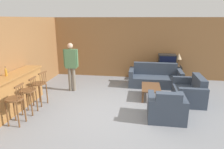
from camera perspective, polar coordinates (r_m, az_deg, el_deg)
ground_plane at (r=5.72m, az=-0.38°, el=-10.76°), size 24.00×24.00×0.00m
wall_back at (r=8.83m, az=3.28°, el=7.57°), size 9.40×0.08×2.60m
wall_left at (r=7.58m, az=-22.69°, el=5.02°), size 0.08×8.65×2.60m
bar_counter at (r=6.22m, az=-27.19°, el=-5.14°), size 0.55×2.79×1.03m
bar_chair_near at (r=5.43m, az=-25.93°, el=-7.10°), size 0.41×0.41×1.04m
bar_chair_mid at (r=5.89m, az=-22.71°, el=-4.96°), size 0.42×0.42×1.04m
bar_chair_far at (r=6.38m, az=-20.01°, el=-3.14°), size 0.49×0.49×1.04m
couch_far at (r=7.97m, az=12.17°, el=-1.04°), size 2.00×0.90×0.86m
armchair_near at (r=5.42m, az=15.25°, el=-9.41°), size 0.94×0.85×0.84m
loveseat_right at (r=6.82m, az=21.31°, el=-4.71°), size 0.82×1.35×0.82m
coffee_table at (r=6.71m, az=11.08°, el=-3.87°), size 0.60×1.01×0.39m
tv_unit at (r=8.69m, az=15.14°, el=0.32°), size 1.21×0.44×0.65m
tv at (r=8.56m, az=15.41°, el=3.96°), size 0.70×0.49×0.48m
bottle at (r=6.15m, az=-28.06°, el=0.70°), size 0.06×0.06×0.26m
table_lamp at (r=8.60m, az=18.52°, el=4.82°), size 0.25×0.25×0.54m
person_by_window at (r=7.20m, az=-11.60°, el=2.94°), size 0.52×0.20×1.74m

